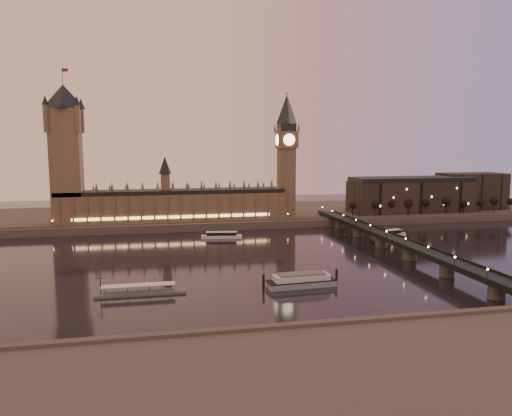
{
  "coord_description": "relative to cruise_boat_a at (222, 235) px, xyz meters",
  "views": [
    {
      "loc": [
        -55.79,
        -282.59,
        68.34
      ],
      "look_at": [
        10.2,
        35.0,
        26.02
      ],
      "focal_mm": 35.0,
      "sensor_mm": 36.0,
      "label": 1
    }
  ],
  "objects": [
    {
      "name": "bare_tree_0",
      "position": [
        118.44,
        38.77,
        13.72
      ],
      "size": [
        6.44,
        6.44,
        13.09
      ],
      "color": "black",
      "rests_on": "ground"
    },
    {
      "name": "big_ben",
      "position": [
        61.91,
        50.76,
        61.89
      ],
      "size": [
        17.68,
        17.68,
        104.0
      ],
      "color": "brown",
      "rests_on": "ground"
    },
    {
      "name": "westminster_bridge",
      "position": [
        99.53,
        -70.23,
        3.45
      ],
      "size": [
        13.2,
        260.0,
        15.3
      ],
      "color": "black",
      "rests_on": "ground"
    },
    {
      "name": "far_embankment",
      "position": [
        37.92,
        94.77,
        0.94
      ],
      "size": [
        560.0,
        130.0,
        6.0
      ],
      "primitive_type": "cube",
      "color": "#423D35",
      "rests_on": "ground"
    },
    {
      "name": "cruise_boat_a",
      "position": [
        0.0,
        0.0,
        0.0
      ],
      "size": [
        29.86,
        10.43,
        4.68
      ],
      "rotation": [
        0.0,
        0.0,
        -0.14
      ],
      "color": "silver",
      "rests_on": "ground"
    },
    {
      "name": "bare_tree_1",
      "position": [
        135.43,
        38.77,
        13.72
      ],
      "size": [
        6.44,
        6.44,
        13.09
      ],
      "color": "black",
      "rests_on": "ground"
    },
    {
      "name": "bare_tree_5",
      "position": [
        203.36,
        38.77,
        13.72
      ],
      "size": [
        6.44,
        6.44,
        13.09
      ],
      "color": "black",
      "rests_on": "ground"
    },
    {
      "name": "moored_barge",
      "position": [
        20.68,
        -129.8,
        0.92
      ],
      "size": [
        38.41,
        11.49,
        7.05
      ],
      "rotation": [
        0.0,
        0.0,
        0.07
      ],
      "color": "#7E93A1",
      "rests_on": "ground"
    },
    {
      "name": "bare_tree_3",
      "position": [
        169.39,
        38.77,
        13.72
      ],
      "size": [
        6.44,
        6.44,
        13.09
      ],
      "color": "black",
      "rests_on": "ground"
    },
    {
      "name": "near_embankment",
      "position": [
        37.92,
        -245.23,
        0.94
      ],
      "size": [
        560.0,
        110.0,
        6.0
      ],
      "primitive_type": "cube",
      "color": "#423D35",
      "rests_on": "ground"
    },
    {
      "name": "bare_tree_2",
      "position": [
        152.41,
        38.77,
        13.72
      ],
      "size": [
        6.44,
        6.44,
        13.09
      ],
      "color": "black",
      "rests_on": "ground"
    },
    {
      "name": "ground",
      "position": [
        7.92,
        -70.23,
        -2.06
      ],
      "size": [
        700.0,
        700.0,
        0.0
      ],
      "primitive_type": "plane",
      "color": "black",
      "rests_on": "ground"
    },
    {
      "name": "bare_tree_7",
      "position": [
        237.32,
        38.77,
        13.72
      ],
      "size": [
        6.44,
        6.44,
        13.09
      ],
      "color": "black",
      "rests_on": "ground"
    },
    {
      "name": "bare_tree_8",
      "position": [
        254.31,
        38.77,
        13.72
      ],
      "size": [
        6.44,
        6.44,
        13.09
      ],
      "color": "black",
      "rests_on": "ground"
    },
    {
      "name": "victoria_tower",
      "position": [
        -112.08,
        50.77,
        63.73
      ],
      "size": [
        31.68,
        31.68,
        118.0
      ],
      "color": "brown",
      "rests_on": "ground"
    },
    {
      "name": "bare_tree_6",
      "position": [
        220.34,
        38.77,
        13.72
      ],
      "size": [
        6.44,
        6.44,
        13.09
      ],
      "color": "black",
      "rests_on": "ground"
    },
    {
      "name": "cruise_boat_b",
      "position": [
        121.41,
        -18.56,
        0.12
      ],
      "size": [
        27.57,
        11.71,
        4.94
      ],
      "rotation": [
        0.0,
        0.0,
        0.19
      ],
      "color": "silver",
      "rests_on": "ground"
    },
    {
      "name": "palace_of_westminster",
      "position": [
        -32.2,
        50.76,
        19.64
      ],
      "size": [
        180.0,
        26.62,
        52.0
      ],
      "color": "brown",
      "rests_on": "ground"
    },
    {
      "name": "city_block",
      "position": [
        202.86,
        60.7,
        20.18
      ],
      "size": [
        155.0,
        45.0,
        34.0
      ],
      "color": "black",
      "rests_on": "ground"
    },
    {
      "name": "bare_tree_4",
      "position": [
        186.37,
        38.77,
        13.72
      ],
      "size": [
        6.44,
        6.44,
        13.09
      ],
      "color": "black",
      "rests_on": "ground"
    },
    {
      "name": "pontoon_pier",
      "position": [
        -54.74,
        -126.86,
        -0.89
      ],
      "size": [
        40.71,
        6.78,
        10.85
      ],
      "color": "#595B5E",
      "rests_on": "ground"
    }
  ]
}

